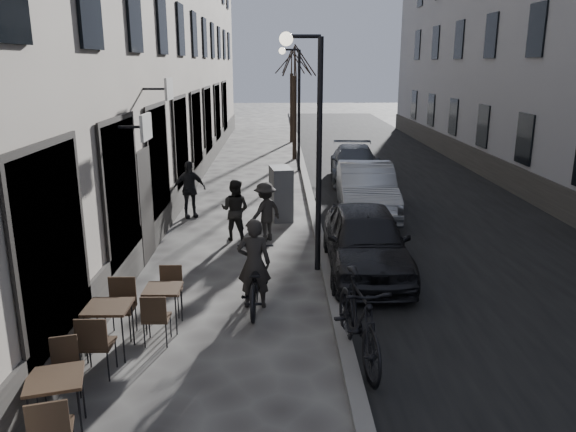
{
  "coord_description": "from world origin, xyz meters",
  "views": [
    {
      "loc": [
        -0.86,
        -5.84,
        4.49
      ],
      "look_at": [
        -0.7,
        3.98,
        1.8
      ],
      "focal_mm": 35.0,
      "sensor_mm": 36.0,
      "label": 1
    }
  ],
  "objects_px": {
    "bistro_set_b": "(109,325)",
    "moped": "(358,319)",
    "car_near": "(366,240)",
    "tree_near": "(295,59)",
    "bicycle": "(254,280)",
    "bistro_set_a": "(57,400)",
    "streetlamp_far": "(295,96)",
    "pedestrian_near": "(235,210)",
    "pedestrian_mid": "(265,212)",
    "car_mid": "(366,189)",
    "streetlamp_near": "(311,128)",
    "utility_cabinet": "(281,193)",
    "car_far": "(355,163)",
    "bistro_set_c": "(164,303)",
    "pedestrian_far": "(189,189)",
    "tree_far": "(292,59)"
  },
  "relations": [
    {
      "from": "bistro_set_b",
      "to": "moped",
      "type": "bearing_deg",
      "value": -3.4
    },
    {
      "from": "car_near",
      "to": "moped",
      "type": "distance_m",
      "value": 3.88
    },
    {
      "from": "tree_near",
      "to": "moped",
      "type": "bearing_deg",
      "value": -88.64
    },
    {
      "from": "bicycle",
      "to": "bistro_set_a",
      "type": "bearing_deg",
      "value": 60.02
    },
    {
      "from": "streetlamp_far",
      "to": "bistro_set_a",
      "type": "distance_m",
      "value": 18.28
    },
    {
      "from": "pedestrian_near",
      "to": "car_near",
      "type": "xyz_separation_m",
      "value": [
        3.04,
        -2.42,
        -0.07
      ]
    },
    {
      "from": "tree_near",
      "to": "pedestrian_mid",
      "type": "relative_size",
      "value": 3.68
    },
    {
      "from": "car_mid",
      "to": "bistro_set_b",
      "type": "bearing_deg",
      "value": -118.91
    },
    {
      "from": "streetlamp_near",
      "to": "pedestrian_mid",
      "type": "distance_m",
      "value": 3.38
    },
    {
      "from": "streetlamp_near",
      "to": "bistro_set_b",
      "type": "distance_m",
      "value": 5.69
    },
    {
      "from": "car_near",
      "to": "car_mid",
      "type": "xyz_separation_m",
      "value": [
        0.76,
        4.98,
        0.03
      ]
    },
    {
      "from": "moped",
      "to": "utility_cabinet",
      "type": "bearing_deg",
      "value": 90.37
    },
    {
      "from": "bistro_set_b",
      "to": "pedestrian_near",
      "type": "height_order",
      "value": "pedestrian_near"
    },
    {
      "from": "utility_cabinet",
      "to": "car_mid",
      "type": "height_order",
      "value": "utility_cabinet"
    },
    {
      "from": "utility_cabinet",
      "to": "pedestrian_near",
      "type": "height_order",
      "value": "pedestrian_near"
    },
    {
      "from": "car_near",
      "to": "streetlamp_far",
      "type": "bearing_deg",
      "value": 97.0
    },
    {
      "from": "tree_near",
      "to": "bicycle",
      "type": "height_order",
      "value": "tree_near"
    },
    {
      "from": "tree_near",
      "to": "pedestrian_mid",
      "type": "height_order",
      "value": "tree_near"
    },
    {
      "from": "streetlamp_near",
      "to": "car_far",
      "type": "height_order",
      "value": "streetlamp_near"
    },
    {
      "from": "bistro_set_a",
      "to": "moped",
      "type": "height_order",
      "value": "moped"
    },
    {
      "from": "streetlamp_far",
      "to": "bistro_set_a",
      "type": "height_order",
      "value": "streetlamp_far"
    },
    {
      "from": "car_mid",
      "to": "moped",
      "type": "distance_m",
      "value": 8.92
    },
    {
      "from": "tree_near",
      "to": "bistro_set_c",
      "type": "distance_m",
      "value": 18.53
    },
    {
      "from": "tree_near",
      "to": "pedestrian_far",
      "type": "xyz_separation_m",
      "value": [
        -3.43,
        -10.51,
        -3.81
      ]
    },
    {
      "from": "bistro_set_b",
      "to": "bicycle",
      "type": "xyz_separation_m",
      "value": [
        2.21,
        1.78,
        0.02
      ]
    },
    {
      "from": "moped",
      "to": "bicycle",
      "type": "bearing_deg",
      "value": 121.89
    },
    {
      "from": "utility_cabinet",
      "to": "pedestrian_near",
      "type": "distance_m",
      "value": 2.34
    },
    {
      "from": "utility_cabinet",
      "to": "pedestrian_mid",
      "type": "height_order",
      "value": "utility_cabinet"
    },
    {
      "from": "bistro_set_c",
      "to": "car_mid",
      "type": "height_order",
      "value": "car_mid"
    },
    {
      "from": "tree_far",
      "to": "bicycle",
      "type": "height_order",
      "value": "tree_far"
    },
    {
      "from": "streetlamp_near",
      "to": "moped",
      "type": "height_order",
      "value": "streetlamp_near"
    },
    {
      "from": "car_far",
      "to": "bistro_set_b",
      "type": "bearing_deg",
      "value": -108.29
    },
    {
      "from": "bistro_set_b",
      "to": "pedestrian_near",
      "type": "bearing_deg",
      "value": 76.0
    },
    {
      "from": "pedestrian_near",
      "to": "pedestrian_far",
      "type": "xyz_separation_m",
      "value": [
        -1.53,
        2.25,
        0.05
      ]
    },
    {
      "from": "pedestrian_mid",
      "to": "car_near",
      "type": "relative_size",
      "value": 0.36
    },
    {
      "from": "streetlamp_far",
      "to": "bistro_set_b",
      "type": "xyz_separation_m",
      "value": [
        -3.37,
        -15.74,
        -2.65
      ]
    },
    {
      "from": "tree_near",
      "to": "bistro_set_b",
      "type": "distance_m",
      "value": 19.5
    },
    {
      "from": "bistro_set_a",
      "to": "car_far",
      "type": "distance_m",
      "value": 16.7
    },
    {
      "from": "car_near",
      "to": "utility_cabinet",
      "type": "bearing_deg",
      "value": 113.91
    },
    {
      "from": "streetlamp_near",
      "to": "car_mid",
      "type": "bearing_deg",
      "value": 67.68
    },
    {
      "from": "pedestrian_near",
      "to": "car_mid",
      "type": "xyz_separation_m",
      "value": [
        3.8,
        2.57,
        -0.04
      ]
    },
    {
      "from": "streetlamp_far",
      "to": "utility_cabinet",
      "type": "distance_m",
      "value": 8.14
    },
    {
      "from": "streetlamp_near",
      "to": "utility_cabinet",
      "type": "xyz_separation_m",
      "value": [
        -0.63,
        4.24,
        -2.38
      ]
    },
    {
      "from": "car_near",
      "to": "car_mid",
      "type": "height_order",
      "value": "car_mid"
    },
    {
      "from": "pedestrian_mid",
      "to": "streetlamp_far",
      "type": "bearing_deg",
      "value": -140.1
    },
    {
      "from": "pedestrian_near",
      "to": "utility_cabinet",
      "type": "bearing_deg",
      "value": -102.11
    },
    {
      "from": "bistro_set_a",
      "to": "streetlamp_far",
      "type": "bearing_deg",
      "value": 63.55
    },
    {
      "from": "bistro_set_c",
      "to": "car_far",
      "type": "bearing_deg",
      "value": 69.03
    },
    {
      "from": "car_near",
      "to": "moped",
      "type": "xyz_separation_m",
      "value": [
        -0.69,
        -3.82,
        -0.04
      ]
    },
    {
      "from": "utility_cabinet",
      "to": "pedestrian_near",
      "type": "xyz_separation_m",
      "value": [
        -1.2,
        -2.0,
        0.03
      ]
    }
  ]
}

